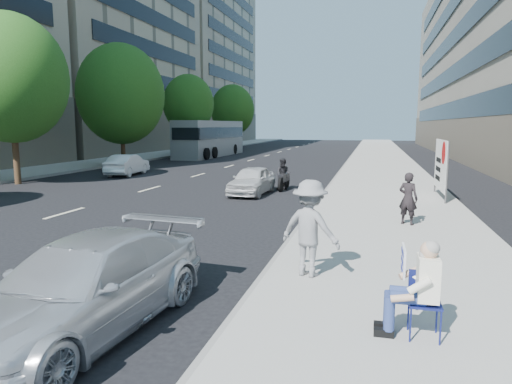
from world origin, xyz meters
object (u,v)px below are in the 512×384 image
(seated_protester, at_px, (417,283))
(pedestrian_woman, at_px, (408,198))
(protest_banner, at_px, (441,165))
(motorcycle, at_px, (284,176))
(jogger, at_px, (310,228))
(white_sedan_near, at_px, (252,180))
(bus, at_px, (211,139))
(white_sedan_mid, at_px, (127,165))
(parked_sedan, at_px, (85,286))

(seated_protester, xyz_separation_m, pedestrian_woman, (0.38, 7.14, 0.01))
(protest_banner, bearing_deg, motorcycle, 166.51)
(protest_banner, bearing_deg, pedestrian_woman, -105.86)
(jogger, bearing_deg, motorcycle, -57.18)
(protest_banner, relative_size, white_sedan_near, 0.88)
(protest_banner, xyz_separation_m, bus, (-17.40, 22.24, 0.23))
(pedestrian_woman, xyz_separation_m, motorcycle, (-4.87, 6.95, -0.25))
(protest_banner, height_order, white_sedan_mid, protest_banner)
(white_sedan_mid, xyz_separation_m, motorcycle, (10.03, -3.78, 0.03))
(protest_banner, relative_size, white_sedan_mid, 0.83)
(protest_banner, relative_size, parked_sedan, 0.68)
(white_sedan_near, xyz_separation_m, white_sedan_mid, (-8.98, 5.40, 0.01))
(white_sedan_near, height_order, motorcycle, motorcycle)
(jogger, relative_size, white_sedan_mid, 0.48)
(white_sedan_near, bearing_deg, white_sedan_mid, 151.40)
(white_sedan_mid, relative_size, bus, 0.30)
(bus, bearing_deg, protest_banner, -50.50)
(jogger, bearing_deg, bus, -47.45)
(protest_banner, height_order, motorcycle, protest_banner)
(pedestrian_woman, bearing_deg, parked_sedan, 84.32)
(motorcycle, bearing_deg, parked_sedan, -85.78)
(parked_sedan, relative_size, motorcycle, 2.21)
(jogger, xyz_separation_m, protest_banner, (3.60, 10.46, 0.36))
(pedestrian_woman, xyz_separation_m, bus, (-15.86, 27.65, 0.75))
(white_sedan_mid, bearing_deg, protest_banner, 156.21)
(white_sedan_near, bearing_deg, seated_protester, -63.66)
(jogger, xyz_separation_m, motorcycle, (-2.80, 12.00, -0.40))
(protest_banner, height_order, bus, bus)
(parked_sedan, bearing_deg, white_sedan_near, 100.21)
(parked_sedan, bearing_deg, protest_banner, 69.81)
(jogger, relative_size, motorcycle, 0.87)
(parked_sedan, height_order, motorcycle, motorcycle)
(white_sedan_mid, bearing_deg, seated_protester, 123.21)
(protest_banner, distance_m, white_sedan_mid, 17.29)
(motorcycle, bearing_deg, white_sedan_near, -118.82)
(pedestrian_woman, xyz_separation_m, white_sedan_mid, (-14.90, 10.73, -0.28))
(seated_protester, xyz_separation_m, white_sedan_mid, (-14.51, 17.87, -0.27))
(bus, bearing_deg, jogger, -65.66)
(pedestrian_woman, relative_size, white_sedan_near, 0.42)
(white_sedan_mid, bearing_deg, pedestrian_woman, 138.36)
(parked_sedan, bearing_deg, bus, 112.85)
(bus, bearing_deg, seated_protester, -64.56)
(white_sedan_near, distance_m, motorcycle, 1.93)
(seated_protester, height_order, white_sedan_mid, seated_protester)
(pedestrian_woman, xyz_separation_m, white_sedan_near, (-5.92, 5.34, -0.29))
(parked_sedan, distance_m, bus, 37.15)
(seated_protester, relative_size, white_sedan_near, 0.38)
(parked_sedan, height_order, bus, bus)
(white_sedan_near, distance_m, bus, 24.45)
(pedestrian_woman, xyz_separation_m, protest_banner, (1.54, 5.42, 0.52))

